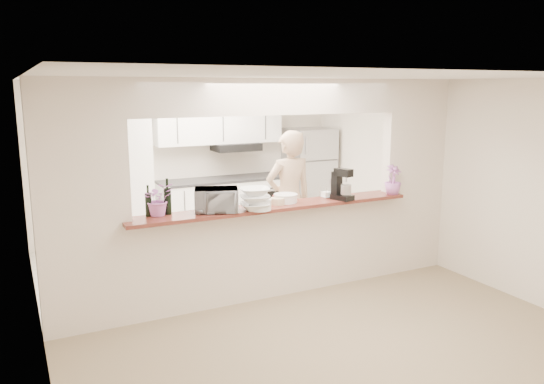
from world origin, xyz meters
TOP-DOWN VIEW (x-y plane):
  - floor at (0.00, 0.00)m, footprint 6.00×6.00m
  - tile_overlay at (0.00, 1.55)m, footprint 5.00×2.90m
  - partition at (0.00, 0.00)m, footprint 5.00×0.15m
  - bar_counter at (0.00, -0.00)m, footprint 3.40×0.38m
  - kitchen_cabinets at (-0.19, 2.72)m, footprint 3.15×0.62m
  - refrigerator at (2.05, 2.65)m, footprint 0.75×0.70m
  - flower_left at (-1.30, 0.05)m, footprint 0.32×0.28m
  - wine_bottle_a at (-1.40, 0.07)m, footprint 0.07×0.07m
  - wine_bottle_b at (-1.20, 0.07)m, footprint 0.08×0.08m
  - toaster_oven at (-0.70, -0.05)m, footprint 0.54×0.45m
  - serving_bowls at (-0.30, -0.17)m, footprint 0.39×0.39m
  - plate_stack_a at (-0.25, -0.19)m, footprint 0.25×0.25m
  - plate_stack_b at (0.18, 0.03)m, footprint 0.28×0.28m
  - red_bowl at (0.13, 0.08)m, footprint 0.17×0.17m
  - tan_bowl at (0.05, -0.03)m, footprint 0.16×0.16m
  - utensil_caddy at (0.80, 0.05)m, footprint 0.24×0.16m
  - stand_mixer at (0.85, -0.14)m, footprint 0.23×0.29m
  - flower_right at (1.60, -0.15)m, footprint 0.22×0.22m
  - person at (0.65, 0.80)m, footprint 0.68×0.46m

SIDE VIEW (x-z plane):
  - floor at x=0.00m, z-range 0.00..0.00m
  - tile_overlay at x=0.00m, z-range 0.00..0.01m
  - bar_counter at x=0.00m, z-range 0.03..1.12m
  - refrigerator at x=2.05m, z-range 0.00..1.70m
  - person at x=0.65m, z-range 0.00..1.84m
  - kitchen_cabinets at x=-0.19m, z-range -0.15..2.10m
  - tan_bowl at x=0.05m, z-range 1.09..1.17m
  - red_bowl at x=0.13m, z-range 1.09..1.17m
  - plate_stack_b at x=0.18m, z-range 1.09..1.19m
  - plate_stack_a at x=-0.25m, z-range 1.09..1.21m
  - utensil_caddy at x=0.80m, z-range 1.07..1.29m
  - serving_bowls at x=-0.30m, z-range 1.09..1.33m
  - toaster_oven at x=-0.70m, z-range 1.09..1.34m
  - wine_bottle_a at x=-1.40m, z-range 1.05..1.38m
  - wine_bottle_b at x=-1.20m, z-range 1.05..1.43m
  - stand_mixer at x=0.85m, z-range 1.07..1.44m
  - flower_left at x=-1.30m, z-range 1.09..1.44m
  - flower_right at x=1.60m, z-range 1.09..1.46m
  - partition at x=0.00m, z-range 0.23..2.73m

